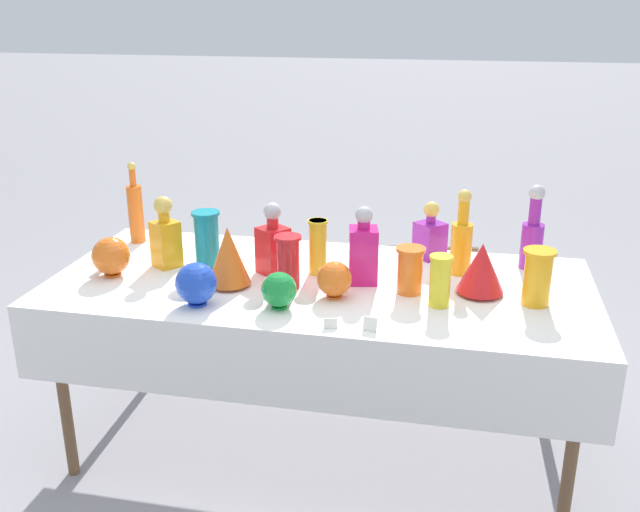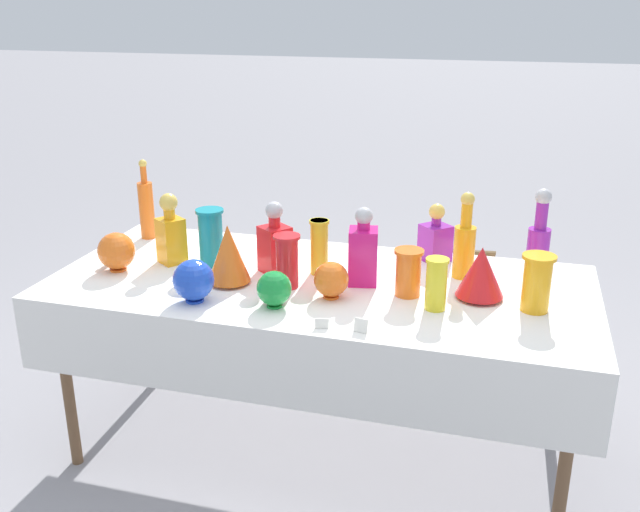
{
  "view_description": "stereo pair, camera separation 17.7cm",
  "coord_description": "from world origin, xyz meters",
  "px_view_note": "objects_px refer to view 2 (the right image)",
  "views": [
    {
      "loc": [
        0.52,
        -2.47,
        1.78
      ],
      "look_at": [
        0.0,
        0.0,
        0.86
      ],
      "focal_mm": 40.0,
      "sensor_mm": 36.0,
      "label": 1
    },
    {
      "loc": [
        0.69,
        -2.43,
        1.78
      ],
      "look_at": [
        0.0,
        0.0,
        0.86
      ],
      "focal_mm": 40.0,
      "sensor_mm": 36.0,
      "label": 2
    }
  ],
  "objects_px": {
    "tall_bottle_2": "(146,207)",
    "tall_bottle_1": "(465,244)",
    "slender_vase_1": "(211,236)",
    "fluted_vase_0": "(481,272)",
    "slender_vase_2": "(319,245)",
    "square_decanter_2": "(435,238)",
    "round_bowl_1": "(331,279)",
    "slender_vase_5": "(537,281)",
    "cardboard_box_behind_right": "(444,301)",
    "square_decanter_1": "(171,232)",
    "slender_vase_4": "(436,282)",
    "fluted_vase_1": "(228,253)",
    "cardboard_box_behind_left": "(410,304)",
    "round_bowl_2": "(193,280)",
    "square_decanter_0": "(363,252)",
    "square_decanter_3": "(275,243)",
    "round_bowl_3": "(274,289)",
    "slender_vase_3": "(408,271)",
    "tall_bottle_0": "(539,239)",
    "slender_vase_0": "(287,259)",
    "round_bowl_0": "(116,251)"
  },
  "relations": [
    {
      "from": "tall_bottle_2",
      "to": "tall_bottle_1",
      "type": "bearing_deg",
      "value": -4.12
    },
    {
      "from": "slender_vase_1",
      "to": "fluted_vase_0",
      "type": "xyz_separation_m",
      "value": [
        1.06,
        -0.05,
        -0.02
      ]
    },
    {
      "from": "slender_vase_1",
      "to": "slender_vase_2",
      "type": "xyz_separation_m",
      "value": [
        0.44,
        0.03,
        -0.01
      ]
    },
    {
      "from": "square_decanter_2",
      "to": "round_bowl_1",
      "type": "xyz_separation_m",
      "value": [
        -0.31,
        -0.49,
        -0.03
      ]
    },
    {
      "from": "slender_vase_5",
      "to": "slender_vase_1",
      "type": "bearing_deg",
      "value": 174.98
    },
    {
      "from": "cardboard_box_behind_right",
      "to": "tall_bottle_1",
      "type": "bearing_deg",
      "value": -81.62
    },
    {
      "from": "square_decanter_1",
      "to": "slender_vase_1",
      "type": "distance_m",
      "value": 0.17
    },
    {
      "from": "slender_vase_2",
      "to": "slender_vase_4",
      "type": "relative_size",
      "value": 1.17
    },
    {
      "from": "fluted_vase_1",
      "to": "tall_bottle_2",
      "type": "bearing_deg",
      "value": 144.0
    },
    {
      "from": "cardboard_box_behind_left",
      "to": "round_bowl_2",
      "type": "bearing_deg",
      "value": -109.73
    },
    {
      "from": "square_decanter_0",
      "to": "slender_vase_5",
      "type": "distance_m",
      "value": 0.63
    },
    {
      "from": "square_decanter_3",
      "to": "fluted_vase_0",
      "type": "height_order",
      "value": "square_decanter_3"
    },
    {
      "from": "fluted_vase_1",
      "to": "round_bowl_3",
      "type": "height_order",
      "value": "fluted_vase_1"
    },
    {
      "from": "fluted_vase_0",
      "to": "round_bowl_3",
      "type": "relative_size",
      "value": 1.48
    },
    {
      "from": "slender_vase_4",
      "to": "round_bowl_3",
      "type": "height_order",
      "value": "slender_vase_4"
    },
    {
      "from": "tall_bottle_2",
      "to": "square_decanter_1",
      "type": "relative_size",
      "value": 1.23
    },
    {
      "from": "square_decanter_1",
      "to": "tall_bottle_1",
      "type": "bearing_deg",
      "value": 7.85
    },
    {
      "from": "slender_vase_3",
      "to": "fluted_vase_0",
      "type": "height_order",
      "value": "fluted_vase_0"
    },
    {
      "from": "slender_vase_1",
      "to": "slender_vase_3",
      "type": "height_order",
      "value": "slender_vase_1"
    },
    {
      "from": "square_decanter_3",
      "to": "slender_vase_3",
      "type": "bearing_deg",
      "value": -9.9
    },
    {
      "from": "slender_vase_4",
      "to": "cardboard_box_behind_left",
      "type": "relative_size",
      "value": 0.31
    },
    {
      "from": "slender_vase_4",
      "to": "slender_vase_2",
      "type": "bearing_deg",
      "value": 155.69
    },
    {
      "from": "tall_bottle_1",
      "to": "tall_bottle_2",
      "type": "distance_m",
      "value": 1.41
    },
    {
      "from": "tall_bottle_0",
      "to": "round_bowl_3",
      "type": "distance_m",
      "value": 1.06
    },
    {
      "from": "fluted_vase_1",
      "to": "cardboard_box_behind_right",
      "type": "distance_m",
      "value": 1.67
    },
    {
      "from": "slender_vase_0",
      "to": "fluted_vase_0",
      "type": "xyz_separation_m",
      "value": [
        0.7,
        0.09,
        -0.01
      ]
    },
    {
      "from": "tall_bottle_2",
      "to": "slender_vase_3",
      "type": "relative_size",
      "value": 2.05
    },
    {
      "from": "tall_bottle_0",
      "to": "tall_bottle_1",
      "type": "distance_m",
      "value": 0.3
    },
    {
      "from": "slender_vase_4",
      "to": "fluted_vase_1",
      "type": "xyz_separation_m",
      "value": [
        -0.78,
        0.03,
        0.02
      ]
    },
    {
      "from": "fluted_vase_0",
      "to": "round_bowl_3",
      "type": "distance_m",
      "value": 0.74
    },
    {
      "from": "slender_vase_2",
      "to": "slender_vase_5",
      "type": "relative_size",
      "value": 1.08
    },
    {
      "from": "round_bowl_0",
      "to": "square_decanter_0",
      "type": "bearing_deg",
      "value": 7.9
    },
    {
      "from": "slender_vase_5",
      "to": "slender_vase_4",
      "type": "bearing_deg",
      "value": -166.28
    },
    {
      "from": "square_decanter_1",
      "to": "square_decanter_2",
      "type": "distance_m",
      "value": 1.07
    },
    {
      "from": "slender_vase_1",
      "to": "round_bowl_2",
      "type": "relative_size",
      "value": 1.5
    },
    {
      "from": "slender_vase_0",
      "to": "fluted_vase_0",
      "type": "bearing_deg",
      "value": 6.98
    },
    {
      "from": "square_decanter_2",
      "to": "square_decanter_1",
      "type": "bearing_deg",
      "value": -162.75
    },
    {
      "from": "square_decanter_2",
      "to": "round_bowl_1",
      "type": "height_order",
      "value": "square_decanter_2"
    },
    {
      "from": "square_decanter_0",
      "to": "cardboard_box_behind_left",
      "type": "height_order",
      "value": "square_decanter_0"
    },
    {
      "from": "slender_vase_4",
      "to": "round_bowl_1",
      "type": "relative_size",
      "value": 1.37
    },
    {
      "from": "round_bowl_1",
      "to": "cardboard_box_behind_right",
      "type": "relative_size",
      "value": 0.22
    },
    {
      "from": "tall_bottle_2",
      "to": "fluted_vase_0",
      "type": "distance_m",
      "value": 1.51
    },
    {
      "from": "slender_vase_5",
      "to": "cardboard_box_behind_right",
      "type": "relative_size",
      "value": 0.34
    },
    {
      "from": "slender_vase_1",
      "to": "fluted_vase_1",
      "type": "height_order",
      "value": "slender_vase_1"
    },
    {
      "from": "slender_vase_1",
      "to": "tall_bottle_2",
      "type": "bearing_deg",
      "value": 149.82
    },
    {
      "from": "square_decanter_3",
      "to": "tall_bottle_0",
      "type": "bearing_deg",
      "value": 14.96
    },
    {
      "from": "tall_bottle_0",
      "to": "square_decanter_2",
      "type": "distance_m",
      "value": 0.41
    },
    {
      "from": "square_decanter_0",
      "to": "square_decanter_2",
      "type": "bearing_deg",
      "value": 54.77
    },
    {
      "from": "round_bowl_2",
      "to": "cardboard_box_behind_left",
      "type": "relative_size",
      "value": 0.26
    },
    {
      "from": "tall_bottle_0",
      "to": "round_bowl_3",
      "type": "xyz_separation_m",
      "value": [
        -0.88,
        -0.59,
        -0.07
      ]
    }
  ]
}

